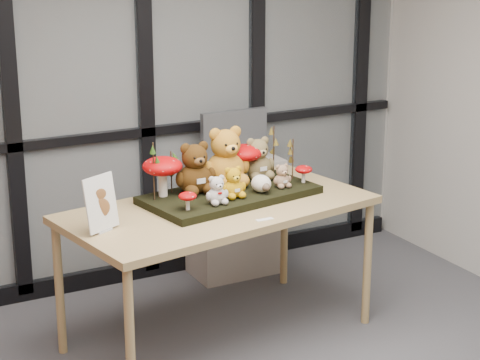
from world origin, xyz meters
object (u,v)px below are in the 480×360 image
bear_brown_medium (195,165)px  plush_cream_hedgehog (261,183)px  bear_tan_back (258,156)px  mushroom_back_left (163,175)px  mushroom_back_right (244,161)px  mushroom_front_left (188,200)px  cabinet (235,217)px  bear_pooh_yellow (225,153)px  bear_small_yellow (233,180)px  mushroom_front_right (304,173)px  monitor (234,135)px  sign_holder (101,206)px  diorama_tray (230,195)px  display_table (219,216)px  bear_beige_small (282,174)px  bear_white_bow (217,188)px

bear_brown_medium → plush_cream_hedgehog: 0.41m
bear_tan_back → mushroom_back_left: bearing=176.2°
mushroom_back_right → mushroom_front_left: (-0.55, -0.37, -0.07)m
bear_tan_back → mushroom_back_right: (-0.09, 0.00, -0.02)m
bear_brown_medium → cabinet: (0.63, 0.69, -0.63)m
bear_pooh_yellow → bear_tan_back: bearing=-0.9°
bear_small_yellow → mushroom_front_right: 0.52m
monitor → mushroom_front_right: bearing=-87.0°
bear_brown_medium → bear_tan_back: bear_brown_medium is taller
bear_tan_back → sign_holder: size_ratio=0.95×
mushroom_front_right → mushroom_front_left: bearing=-169.9°
bear_pooh_yellow → cabinet: size_ratio=0.48×
bear_tan_back → plush_cream_hedgehog: bearing=-124.3°
diorama_tray → display_table: bearing=-153.4°
bear_brown_medium → mushroom_back_right: size_ratio=1.35×
display_table → mushroom_front_left: (-0.24, -0.11, 0.17)m
bear_beige_small → mushroom_front_left: bearing=-178.8°
mushroom_front_right → sign_holder: sign_holder is taller
bear_tan_back → mushroom_back_right: 0.09m
cabinet → display_table: bearing=-123.0°
bear_pooh_yellow → cabinet: bear_pooh_yellow is taller
bear_white_bow → bear_beige_small: bear_white_bow is taller
bear_brown_medium → plush_cream_hedgehog: (0.35, -0.18, -0.11)m
mushroom_front_left → bear_small_yellow: bearing=14.8°
bear_beige_small → mushroom_back_right: mushroom_back_right is taller
bear_small_yellow → mushroom_front_left: size_ratio=1.80×
mushroom_front_left → monitor: 1.28m
bear_pooh_yellow → bear_brown_medium: bear_pooh_yellow is taller
mushroom_back_right → cabinet: size_ratio=0.30×
bear_beige_small → mushroom_front_left: bear_beige_small is taller
bear_tan_back → mushroom_back_right: bearing=167.7°
diorama_tray → mushroom_back_left: 0.43m
display_table → cabinet: (0.56, 0.86, -0.36)m
bear_small_yellow → display_table: bearing=155.9°
mushroom_front_right → mushroom_back_left: bearing=170.5°
bear_brown_medium → monitor: bearing=38.9°
plush_cream_hedgehog → mushroom_front_left: bearing=-179.0°
display_table → mushroom_back_right: (0.31, 0.26, 0.23)m
sign_holder → monitor: size_ratio=0.62×
mushroom_back_right → cabinet: (0.25, 0.60, -0.59)m
mushroom_back_left → mushroom_front_left: size_ratio=2.29×
mushroom_back_left → sign_holder: (-0.47, -0.29, -0.03)m
bear_brown_medium → mushroom_front_left: size_ratio=2.98×
bear_small_yellow → mushroom_front_right: bearing=-2.5°
display_table → mushroom_back_left: (-0.27, 0.19, 0.24)m
diorama_tray → mushroom_front_left: (-0.36, -0.20, 0.08)m
bear_small_yellow → plush_cream_hedgehog: bearing=-6.5°
sign_holder → bear_brown_medium: bearing=-4.3°
display_table → bear_beige_small: bear_beige_small is taller
bear_tan_back → bear_white_bow: bear_tan_back is taller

